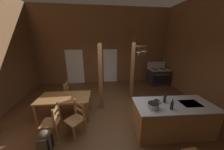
# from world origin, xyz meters

# --- Properties ---
(ground_plane) EXTENTS (8.56, 7.97, 0.10)m
(ground_plane) POSITION_xyz_m (0.00, 0.00, -0.05)
(ground_plane) COLOR brown
(wall_back) EXTENTS (8.56, 0.14, 4.39)m
(wall_back) POSITION_xyz_m (0.00, 3.65, 2.19)
(wall_back) COLOR brown
(wall_back) RESTS_ON ground_plane
(glazed_door_back_left) EXTENTS (1.00, 0.01, 2.05)m
(glazed_door_back_left) POSITION_xyz_m (-1.75, 3.58, 1.02)
(glazed_door_back_left) COLOR white
(glazed_door_back_left) RESTS_ON ground_plane
(glazed_panel_back_right) EXTENTS (0.84, 0.01, 2.05)m
(glazed_panel_back_right) POSITION_xyz_m (0.39, 3.58, 1.02)
(glazed_panel_back_right) COLOR white
(glazed_panel_back_right) RESTS_ON ground_plane
(kitchen_island) EXTENTS (2.21, 1.09, 0.90)m
(kitchen_island) POSITION_xyz_m (1.66, -0.84, 0.45)
(kitchen_island) COLOR olive
(kitchen_island) RESTS_ON ground_plane
(stove_range) EXTENTS (1.15, 0.84, 1.32)m
(stove_range) POSITION_xyz_m (3.18, 2.78, 0.48)
(stove_range) COLOR #262626
(stove_range) RESTS_ON ground_plane
(support_post_with_pot_rack) EXTENTS (0.67, 0.26, 2.74)m
(support_post_with_pot_rack) POSITION_xyz_m (1.13, 1.29, 1.47)
(support_post_with_pot_rack) COLOR brown
(support_post_with_pot_rack) RESTS_ON ground_plane
(support_post_center) EXTENTS (0.14, 0.14, 2.74)m
(support_post_center) POSITION_xyz_m (-0.31, 0.63, 1.37)
(support_post_center) COLOR brown
(support_post_center) RESTS_ON ground_plane
(dining_table) EXTENTS (1.74, 0.97, 0.74)m
(dining_table) POSITION_xyz_m (-1.57, 0.31, 0.65)
(dining_table) COLOR olive
(dining_table) RESTS_ON ground_plane
(ladderback_chair_near_window) EXTENTS (0.62, 0.62, 0.95)m
(ladderback_chair_near_window) POSITION_xyz_m (-1.06, -0.51, 0.45)
(ladderback_chair_near_window) COLOR #9E7044
(ladderback_chair_near_window) RESTS_ON ground_plane
(ladderback_chair_by_post) EXTENTS (0.47, 0.47, 0.95)m
(ladderback_chair_by_post) POSITION_xyz_m (-1.59, 1.19, 0.45)
(ladderback_chair_by_post) COLOR #9E7044
(ladderback_chair_by_post) RESTS_ON ground_plane
(ladderback_chair_at_table_end) EXTENTS (0.44, 0.44, 0.95)m
(ladderback_chair_at_table_end) POSITION_xyz_m (-1.69, -0.58, 0.45)
(ladderback_chair_at_table_end) COLOR #9E7044
(ladderback_chair_at_table_end) RESTS_ON ground_plane
(backpack) EXTENTS (0.32, 0.34, 0.60)m
(backpack) POSITION_xyz_m (-1.71, -1.07, 0.31)
(backpack) COLOR #4C4233
(backpack) RESTS_ON ground_plane
(stockpot_on_counter) EXTENTS (0.35, 0.28, 0.16)m
(stockpot_on_counter) POSITION_xyz_m (0.97, -0.97, 0.98)
(stockpot_on_counter) COLOR #A8AAB2
(stockpot_on_counter) RESTS_ON kitchen_island
(mixing_bowl_on_counter) EXTENTS (0.19, 0.19, 0.07)m
(mixing_bowl_on_counter) POSITION_xyz_m (1.22, -0.69, 0.93)
(mixing_bowl_on_counter) COLOR #B2A893
(mixing_bowl_on_counter) RESTS_ON kitchen_island
(bottle_tall_on_counter) EXTENTS (0.07, 0.07, 0.28)m
(bottle_tall_on_counter) POSITION_xyz_m (1.42, -1.06, 1.01)
(bottle_tall_on_counter) COLOR #1E2328
(bottle_tall_on_counter) RESTS_ON kitchen_island
(bottle_short_on_counter) EXTENTS (0.08, 0.08, 0.31)m
(bottle_short_on_counter) POSITION_xyz_m (1.44, -0.72, 1.02)
(bottle_short_on_counter) COLOR #1E2328
(bottle_short_on_counter) RESTS_ON kitchen_island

